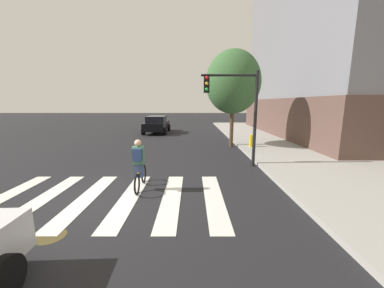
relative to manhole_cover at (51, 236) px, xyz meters
The scene contains 8 objects.
ground_plane 2.04m from the manhole_cover, 74.41° to the left, with size 120.00×120.00×0.00m, color black.
crosswalk_stripes 2.03m from the manhole_cover, 75.46° to the left, with size 6.96×3.96×0.01m.
manhole_cover is the anchor object (origin of this frame).
sedan_mid 17.18m from the manhole_cover, 91.19° to the left, with size 2.28×4.73×1.62m.
cyclist 3.09m from the manhole_cover, 63.57° to the left, with size 0.36×1.71×1.69m.
traffic_light_near 7.95m from the manhole_cover, 47.55° to the left, with size 2.47×0.28×4.20m.
fire_hydrant 11.53m from the manhole_cover, 54.22° to the left, with size 0.33×0.22×0.78m.
street_tree_near 12.25m from the manhole_cover, 60.83° to the left, with size 3.43×3.43×6.11m.
Camera 1 is at (2.50, -6.34, 2.83)m, focal length 20.89 mm.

